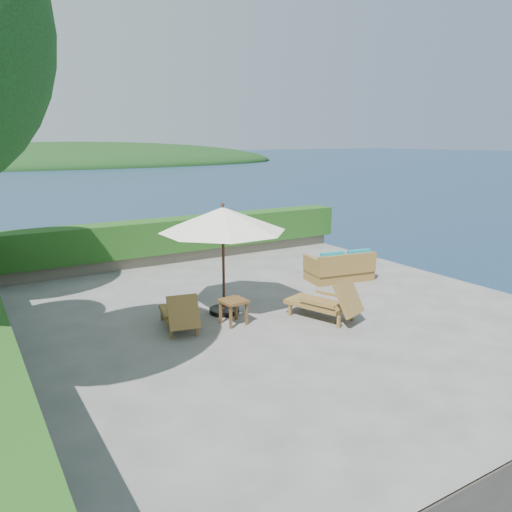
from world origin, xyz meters
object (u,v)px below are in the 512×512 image
patio_umbrella (223,220)px  side_table (233,304)px  wicker_loveseat (340,268)px  lounge_left (179,313)px  lounge_right (327,302)px

patio_umbrella → side_table: (-0.16, -0.72, -1.64)m
patio_umbrella → wicker_loveseat: (3.95, 0.70, -1.74)m
patio_umbrella → side_table: bearing=-102.2°
lounge_left → wicker_loveseat: 5.32m
lounge_right → side_table: lounge_right is taller
lounge_left → side_table: bearing=-2.4°
patio_umbrella → lounge_right: (1.67, -1.52, -1.69)m
patio_umbrella → lounge_left: 2.17m
side_table → lounge_left: bearing=165.5°
wicker_loveseat → lounge_left: bearing=-158.3°
patio_umbrella → lounge_left: (-1.24, -0.44, -1.73)m
patio_umbrella → wicker_loveseat: 4.37m
lounge_right → wicker_loveseat: lounge_right is taller
patio_umbrella → lounge_right: bearing=-42.2°
lounge_right → side_table: bearing=136.7°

